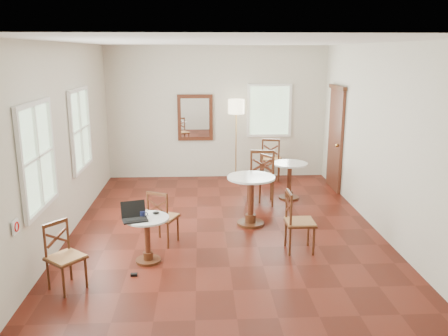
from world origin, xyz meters
name	(u,v)px	position (x,y,z in m)	size (l,w,h in m)	color
ground	(225,232)	(0.00, 0.00, 0.00)	(7.00, 7.00, 0.00)	#50170D
room_shell	(220,114)	(-0.06, 0.27, 1.89)	(5.02, 7.02, 3.01)	beige
cafe_table_near	(147,234)	(-1.13, -1.05, 0.40)	(0.62, 0.62, 0.65)	#4A2512
cafe_table_mid	(251,195)	(0.45, 0.31, 0.52)	(0.80, 0.80, 0.85)	#4A2512
cafe_table_back	(289,177)	(1.37, 1.71, 0.45)	(0.69, 0.69, 0.73)	#4A2512
chair_near_a	(162,217)	(-0.97, -0.43, 0.43)	(0.52, 0.52, 0.86)	#4A2512
chair_near_b	(65,256)	(-2.06, -1.76, 0.42)	(0.55, 0.55, 0.85)	#4A2512
chair_mid_a	(262,176)	(0.78, 1.41, 0.55)	(0.55, 0.55, 1.10)	#4A2512
chair_mid_b	(298,222)	(1.03, -0.79, 0.45)	(0.42, 0.42, 0.91)	#4A2512
chair_back_a	(271,159)	(1.22, 3.17, 0.49)	(0.53, 0.53, 0.97)	#4A2512
chair_back_b	(261,178)	(0.80, 1.69, 0.44)	(0.57, 0.57, 0.89)	#4A2512
floor_lamp	(236,112)	(0.41, 3.15, 1.56)	(0.36, 0.36, 1.84)	#BF8C3F
laptop	(134,215)	(-1.29, -1.12, 0.71)	(0.39, 0.36, 0.24)	black
mouse	(156,213)	(-1.02, -0.92, 0.67)	(0.10, 0.06, 0.04)	black
navy_mug	(143,214)	(-1.18, -1.04, 0.70)	(0.11, 0.07, 0.08)	black
water_glass	(147,213)	(-1.14, -1.01, 0.70)	(0.06, 0.06, 0.09)	white
power_adapter	(134,275)	(-1.27, -1.49, 0.02)	(0.09, 0.05, 0.04)	black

